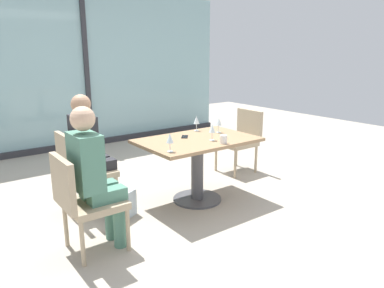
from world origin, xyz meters
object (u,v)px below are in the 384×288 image
Objects in this scene: person_side_end at (94,172)px; chair_side_end at (83,198)px; wine_glass_3 at (219,122)px; cell_phone_on_table at (185,137)px; chair_far_left at (81,168)px; wine_glass_2 at (196,120)px; chair_far_right at (242,137)px; dining_table_main at (197,155)px; coffee_cup at (223,139)px; person_far_left at (90,147)px; handbag_0 at (122,205)px; wine_glass_0 at (170,139)px; wine_glass_1 at (212,129)px.

chair_side_end is at bearing 180.00° from person_side_end.
wine_glass_3 is 1.28× the size of cell_phone_on_table.
wine_glass_3 reaches higher than chair_far_left.
wine_glass_2 is (1.41, -0.14, 0.37)m from chair_far_left.
dining_table_main is at bearing -157.57° from chair_far_right.
dining_table_main is 1.02× the size of person_side_end.
chair_side_end is 9.67× the size of coffee_cup.
person_far_left reaches higher than chair_far_right.
wine_glass_2 reaches higher than handbag_0.
wine_glass_0 is 2.06× the size of coffee_cup.
wine_glass_0 is (-0.54, -0.26, 0.32)m from dining_table_main.
wine_glass_3 is (0.15, -0.24, 0.00)m from wine_glass_2.
handbag_0 is at bearing -136.34° from cell_phone_on_table.
chair_side_end is at bearing -158.80° from wine_glass_2.
wine_glass_1 is at bearing 6.21° from chair_side_end.
chair_far_right is 1.90m from wine_glass_0.
chair_side_end is at bearing -167.15° from wine_glass_3.
person_side_end is at bearing -109.53° from person_far_left.
wine_glass_0 is at bearing -142.57° from wine_glass_2.
cell_phone_on_table is (-0.31, -0.18, -0.13)m from wine_glass_2.
wine_glass_1 and wine_glass_2 have the same top height.
cell_phone_on_table is at bearing 111.11° from dining_table_main.
wine_glass_0 is (0.91, 0.06, 0.37)m from chair_side_end.
wine_glass_2 is at bearing 69.97° from cell_phone_on_table.
chair_side_end is (-1.45, -0.32, -0.05)m from dining_table_main.
chair_far_right is at bearing 22.43° from dining_table_main.
person_far_left reaches higher than cell_phone_on_table.
dining_table_main is 1.48× the size of chair_far_right.
wine_glass_0 reaches higher than cell_phone_on_table.
dining_table_main is 0.41m from coffee_cup.
person_far_left is 1.32m from wine_glass_2.
wine_glass_0 and wine_glass_1 have the same top height.
wine_glass_0 is (0.52, -0.75, 0.16)m from person_far_left.
handbag_0 is at bearing 43.94° from person_side_end.
handbag_0 is at bearing 37.61° from chair_side_end.
person_far_left is (0.11, 0.00, 0.20)m from chair_far_left.
person_side_end reaches higher than wine_glass_2.
wine_glass_3 is at bearing 32.58° from cell_phone_on_table.
chair_far_right is at bearing -15.11° from handbag_0.
person_side_end is at bearing -162.26° from chair_far_right.
wine_glass_2 is at bearing 77.04° from coffee_cup.
wine_glass_1 is (1.14, -0.64, 0.16)m from person_far_left.
chair_side_end is 1.49m from cell_phone_on_table.
person_far_left is at bearing 124.76° from wine_glass_0.
chair_far_right is 4.70× the size of wine_glass_1.
dining_table_main is 1.48× the size of chair_side_end.
chair_far_left is at bearing 130.04° from wine_glass_0.
dining_table_main is at bearing -24.49° from person_far_left.
dining_table_main is 0.26m from cell_phone_on_table.
coffee_cup is 0.51m from cell_phone_on_table.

